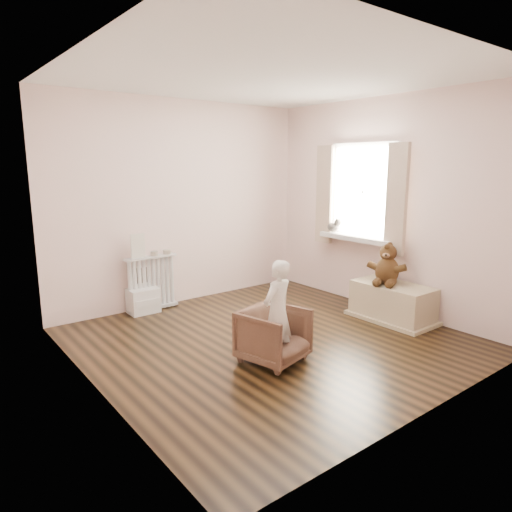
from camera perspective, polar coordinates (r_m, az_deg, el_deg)
floor at (r=4.84m, az=1.90°, el=-10.39°), size 3.60×3.60×0.01m
ceiling at (r=4.56m, az=2.13°, el=21.54°), size 3.60×3.60×0.01m
back_wall at (r=6.01m, az=-9.13°, el=6.53°), size 3.60×0.02×2.60m
front_wall at (r=3.36m, az=22.12°, el=2.04°), size 3.60×0.02×2.60m
left_wall at (r=3.65m, az=-20.29°, el=2.86°), size 0.02×3.60×2.60m
right_wall at (r=5.83m, az=15.79°, el=6.10°), size 0.02×3.60×2.60m
window at (r=5.97m, az=13.31°, el=7.79°), size 0.03×0.90×1.10m
window_sill at (r=5.97m, az=12.51°, el=2.21°), size 0.22×1.10×0.06m
curtain_left at (r=5.55m, az=17.16°, el=6.71°), size 0.06×0.26×1.30m
curtain_right at (r=6.27m, az=8.57°, el=7.57°), size 0.06×0.26×1.30m
radiator at (r=5.81m, az=-12.94°, el=-2.89°), size 0.65×0.12×0.69m
paper_doll at (r=5.66m, az=-14.55°, el=1.25°), size 0.18×0.02×0.29m
tin_a at (r=5.76m, az=-12.61°, el=0.31°), size 0.09×0.09×0.05m
tin_b at (r=5.84m, az=-11.07°, el=0.52°), size 0.10×0.10×0.05m
toy_vanity at (r=5.76m, az=-13.98°, el=-4.25°), size 0.36×0.25×0.56m
armchair at (r=4.26m, az=2.22°, el=-9.88°), size 0.65×0.66×0.50m
child at (r=4.14m, az=2.69°, el=-6.94°), size 0.39×0.30×0.95m
toy_bench at (r=5.59m, az=16.67°, el=-5.67°), size 0.48×0.91×0.43m
teddy_bear at (r=5.49m, az=16.12°, el=-0.89°), size 0.48×0.43×0.48m
plush_cat at (r=6.20m, az=9.67°, el=3.87°), size 0.20×0.25×0.19m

